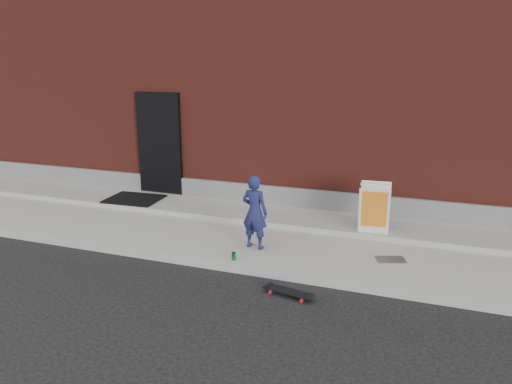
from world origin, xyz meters
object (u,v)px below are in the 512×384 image
at_px(skateboard, 288,292).
at_px(pizza_sign, 374,208).
at_px(child, 255,212).
at_px(soda_can, 234,256).

distance_m(skateboard, pizza_sign, 2.65).
xyz_separation_m(child, pizza_sign, (1.81, 1.20, -0.09)).
relative_size(pizza_sign, soda_can, 6.95).
bearing_deg(soda_can, pizza_sign, 43.11).
distance_m(child, soda_can, 0.85).
relative_size(child, soda_can, 9.92).
height_order(skateboard, soda_can, soda_can).
bearing_deg(child, soda_can, 86.22).
xyz_separation_m(pizza_sign, soda_can, (-1.94, -1.82, -0.48)).
relative_size(child, skateboard, 1.69).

